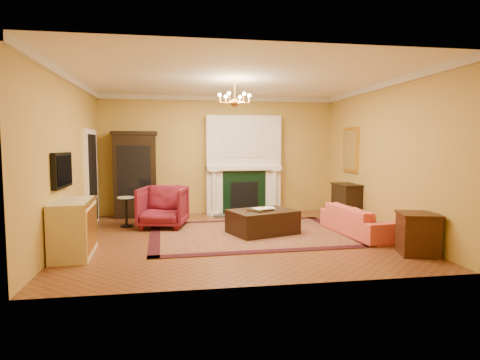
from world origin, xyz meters
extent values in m
cube|color=brown|center=(0.00, 0.00, -0.01)|extent=(6.00, 5.50, 0.02)
cube|color=white|center=(0.00, 0.00, 3.01)|extent=(6.00, 5.50, 0.02)
cube|color=gold|center=(0.00, 2.76, 1.50)|extent=(6.00, 0.02, 3.00)
cube|color=gold|center=(0.00, -2.76, 1.50)|extent=(6.00, 0.02, 3.00)
cube|color=gold|center=(-3.01, 0.00, 1.50)|extent=(0.02, 5.50, 3.00)
cube|color=gold|center=(3.01, 0.00, 1.50)|extent=(0.02, 5.50, 3.00)
cube|color=white|center=(0.60, 2.59, 1.25)|extent=(1.90, 0.32, 2.50)
cube|color=silver|center=(0.60, 2.42, 1.85)|extent=(1.10, 0.01, 0.80)
cube|color=black|center=(0.60, 2.42, 0.55)|extent=(1.10, 0.02, 1.10)
cube|color=black|center=(0.60, 2.42, 0.45)|extent=(0.70, 0.02, 0.75)
cube|color=#333333|center=(0.60, 2.30, 0.02)|extent=(1.60, 0.50, 0.04)
cube|color=white|center=(0.60, 2.53, 1.18)|extent=(1.90, 0.44, 0.10)
cylinder|color=white|center=(-0.18, 2.41, 0.59)|extent=(0.14, 0.14, 1.18)
cylinder|color=white|center=(1.38, 2.41, 0.59)|extent=(0.14, 0.14, 1.18)
cube|color=silver|center=(0.00, 2.71, 2.94)|extent=(6.00, 0.08, 0.12)
cube|color=silver|center=(-2.96, 0.00, 2.94)|extent=(0.08, 5.50, 0.12)
cube|color=silver|center=(2.96, 0.00, 2.94)|extent=(0.08, 5.50, 0.12)
cube|color=white|center=(-2.96, 1.70, 1.05)|extent=(0.08, 1.05, 2.10)
cube|color=black|center=(-2.92, 1.70, 1.02)|extent=(0.02, 0.85, 1.95)
cube|color=black|center=(-2.95, -0.60, 1.35)|extent=(0.08, 0.95, 0.58)
cube|color=black|center=(-2.90, -0.60, 1.35)|extent=(0.01, 0.85, 0.48)
cube|color=gold|center=(2.97, 1.40, 1.65)|extent=(0.05, 0.76, 1.05)
cube|color=white|center=(2.94, 1.40, 1.65)|extent=(0.01, 0.62, 0.90)
cylinder|color=#BA7C33|center=(0.00, 0.00, 2.80)|extent=(0.03, 0.03, 0.40)
sphere|color=#BA7C33|center=(0.00, 0.00, 2.55)|extent=(0.16, 0.16, 0.16)
sphere|color=#FFE5B2|center=(0.28, 0.00, 2.69)|extent=(0.07, 0.07, 0.07)
sphere|color=#FFE5B2|center=(0.14, 0.24, 2.69)|extent=(0.07, 0.07, 0.07)
sphere|color=#FFE5B2|center=(-0.14, 0.24, 2.69)|extent=(0.07, 0.07, 0.07)
sphere|color=#FFE5B2|center=(-0.28, 0.00, 2.69)|extent=(0.07, 0.07, 0.07)
sphere|color=#FFE5B2|center=(-0.14, -0.24, 2.69)|extent=(0.07, 0.07, 0.07)
sphere|color=#FFE5B2|center=(0.14, -0.24, 2.69)|extent=(0.07, 0.07, 0.07)
cube|color=#4E1210|center=(0.32, 0.16, 0.01)|extent=(3.97, 3.04, 0.02)
cube|color=black|center=(-2.09, 2.49, 1.00)|extent=(1.02, 0.51, 2.00)
imported|color=maroon|center=(-1.39, 1.08, 0.49)|extent=(1.11, 1.07, 0.97)
cylinder|color=black|center=(-2.17, 1.26, 0.02)|extent=(0.26, 0.26, 0.04)
cylinder|color=black|center=(-2.17, 1.26, 0.33)|extent=(0.05, 0.05, 0.58)
cylinder|color=white|center=(-2.17, 1.26, 0.64)|extent=(0.37, 0.37, 0.03)
cube|color=beige|center=(-2.73, -0.90, 0.44)|extent=(0.63, 1.22, 0.88)
imported|color=#E25347|center=(2.45, -0.22, 0.38)|extent=(0.75, 1.98, 0.76)
cube|color=#3C1D10|center=(2.72, -1.73, 0.32)|extent=(0.68, 0.68, 0.65)
cube|color=black|center=(2.78, 1.13, 0.42)|extent=(0.47, 0.78, 0.84)
cube|color=black|center=(0.58, 0.14, 0.24)|extent=(1.45, 1.25, 0.46)
cube|color=black|center=(0.53, 0.11, 0.49)|extent=(0.54, 0.53, 0.03)
imported|color=gray|center=(0.40, 0.02, 0.64)|extent=(0.21, 0.09, 0.28)
imported|color=gray|center=(0.62, 0.16, 0.64)|extent=(0.20, 0.03, 0.27)
cylinder|color=tan|center=(-0.13, 2.53, 1.28)|extent=(0.12, 0.12, 0.10)
cone|color=#0F3812|center=(-0.13, 2.53, 1.52)|extent=(0.18, 0.18, 0.37)
cylinder|color=tan|center=(1.36, 2.53, 1.28)|extent=(0.12, 0.12, 0.10)
cone|color=#0F3812|center=(1.36, 2.53, 1.51)|extent=(0.17, 0.17, 0.37)
camera|label=1|loc=(-1.10, -7.53, 1.76)|focal=30.00mm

